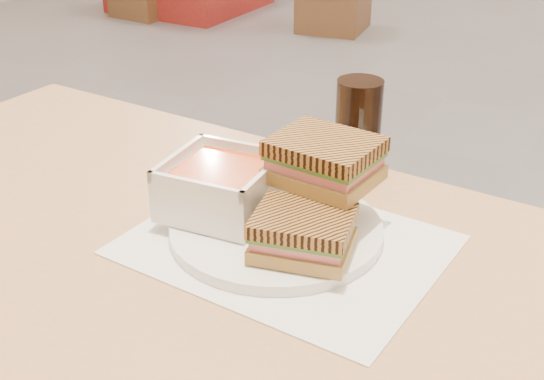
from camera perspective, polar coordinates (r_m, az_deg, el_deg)
The scene contains 7 objects.
main_table at distance 0.91m, azimuth -7.07°, elevation -11.38°, with size 1.24×0.77×0.75m.
tray_liner at distance 0.86m, azimuth 1.12°, elevation -4.43°, with size 0.38×0.31×0.00m.
plate at distance 0.87m, azimuth 0.35°, elevation -3.22°, with size 0.26×0.26×0.01m.
soup_bowl at distance 0.89m, azimuth -4.13°, elevation 0.14°, with size 0.14×0.14×0.07m.
panini_lower at distance 0.80m, azimuth 2.51°, elevation -3.49°, with size 0.13×0.11×0.05m.
panini_upper at distance 0.85m, azimuth 4.26°, elevation 2.43°, with size 0.13×0.11×0.05m.
cola_glass at distance 1.01m, azimuth 6.93°, elevation 5.00°, with size 0.07×0.07×0.14m.
Camera 1 is at (0.37, -2.64, 1.21)m, focal length 46.76 mm.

